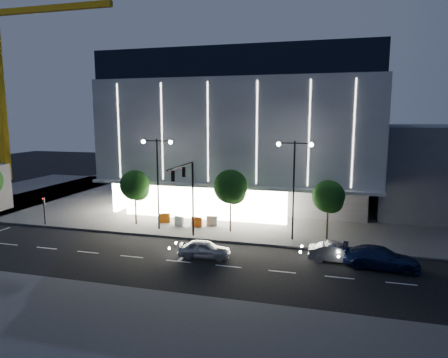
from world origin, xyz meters
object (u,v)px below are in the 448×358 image
at_px(car_third, 381,258).
at_px(ped_signal_far, 44,208).
at_px(tower_crane, 2,60).
at_px(tree_left, 135,187).
at_px(car_second, 337,253).
at_px(traffic_mast, 187,186).
at_px(barrier_a, 165,218).
at_px(street_lamp_east, 294,176).
at_px(street_lamp_west, 158,170).
at_px(tree_mid, 231,189).
at_px(barrier_d, 212,221).
at_px(tree_right, 329,198).
at_px(barrier_b, 179,221).
at_px(barrier_c, 197,222).
at_px(car_lead, 204,249).

bearing_deg(car_third, ped_signal_far, 88.61).
relative_size(tower_crane, car_third, 5.89).
relative_size(tree_left, car_second, 1.33).
relative_size(traffic_mast, barrier_a, 6.43).
distance_m(street_lamp_east, car_second, 7.81).
bearing_deg(street_lamp_west, tree_mid, 8.26).
distance_m(barrier_a, barrier_d, 5.06).
relative_size(traffic_mast, tree_left, 1.24).
distance_m(tree_right, barrier_a, 16.73).
height_order(street_lamp_west, tree_right, street_lamp_west).
bearing_deg(tree_mid, traffic_mast, -129.42).
height_order(tree_mid, barrier_a, tree_mid).
xyz_separation_m(tower_crane, car_third, (57.86, -26.85, -19.72)).
height_order(street_lamp_west, barrier_d, street_lamp_west).
bearing_deg(tree_right, barrier_d, 172.90).
bearing_deg(barrier_b, ped_signal_far, -144.09).
relative_size(traffic_mast, tree_mid, 1.15).
bearing_deg(barrier_c, car_second, -15.81).
bearing_deg(car_third, barrier_c, 73.20).
bearing_deg(tree_mid, car_second, -28.73).
xyz_separation_m(traffic_mast, ped_signal_far, (-16.00, 1.16, -3.14)).
xyz_separation_m(tree_left, car_third, (22.91, -5.87, -3.25)).
xyz_separation_m(car_second, car_third, (3.12, -0.50, 0.08)).
distance_m(tree_mid, car_lead, 8.05).
bearing_deg(barrier_b, car_lead, -32.47).
bearing_deg(barrier_a, barrier_c, -27.15).
distance_m(tree_mid, barrier_c, 5.24).
relative_size(tree_right, car_lead, 1.34).
height_order(tree_mid, barrier_b, tree_mid).
height_order(ped_signal_far, tower_crane, tower_crane).
distance_m(tower_crane, barrier_d, 50.94).
relative_size(tree_left, car_third, 1.05).
bearing_deg(barrier_d, tower_crane, 149.82).
xyz_separation_m(street_lamp_east, barrier_a, (-13.34, 2.22, -5.31)).
xyz_separation_m(traffic_mast, tree_mid, (3.03, 3.68, -0.69)).
height_order(traffic_mast, tree_mid, traffic_mast).
height_order(tree_mid, car_second, tree_mid).
distance_m(car_lead, barrier_a, 10.93).
xyz_separation_m(tree_mid, tree_right, (9.00, -0.00, -0.45)).
height_order(traffic_mast, tower_crane, tower_crane).
bearing_deg(tree_right, street_lamp_east, -161.37).
distance_m(tree_left, tree_mid, 10.00).
height_order(traffic_mast, barrier_a, traffic_mast).
relative_size(traffic_mast, car_third, 1.30).
height_order(tree_mid, car_third, tree_mid).
height_order(tree_right, car_second, tree_right).
xyz_separation_m(street_lamp_east, tree_left, (-15.97, 1.02, -1.92)).
height_order(street_lamp_east, car_third, street_lamp_east).
height_order(traffic_mast, barrier_b, traffic_mast).
height_order(car_second, barrier_a, car_second).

